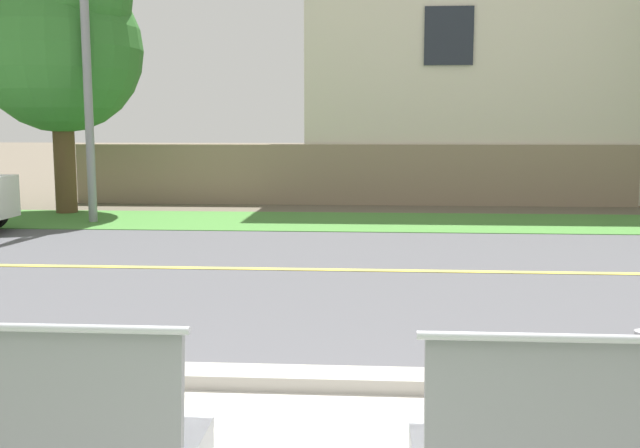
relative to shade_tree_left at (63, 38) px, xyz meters
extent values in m
plane|color=#665B4C|center=(6.00, -4.19, -3.61)|extent=(140.00, 140.00, 0.00)
cube|color=#ADA89E|center=(6.00, -9.84, -3.55)|extent=(44.00, 0.30, 0.11)
cube|color=#515156|center=(6.00, -5.69, -3.60)|extent=(52.00, 8.00, 0.01)
cube|color=#E0CC4C|center=(6.00, -5.69, -3.60)|extent=(48.00, 0.14, 0.01)
cube|color=#478438|center=(6.00, -0.96, -3.60)|extent=(48.00, 2.80, 0.02)
cube|color=#9EA0A8|center=(4.61, -11.69, -3.18)|extent=(1.86, 0.44, 0.05)
cylinder|color=gray|center=(1.01, -1.36, 0.12)|extent=(0.16, 0.16, 7.46)
cylinder|color=brown|center=(-0.11, 0.06, -2.55)|extent=(0.44, 0.44, 2.11)
sphere|color=#33752D|center=(-0.11, 0.06, -0.24)|extent=(3.37, 3.37, 3.37)
cube|color=gray|center=(5.83, 2.19, -2.91)|extent=(13.00, 0.36, 1.40)
cube|color=beige|center=(10.70, 5.39, -0.12)|extent=(11.92, 6.40, 6.98)
cube|color=#232833|center=(8.02, 2.16, 0.23)|extent=(1.10, 0.06, 1.30)
camera|label=1|loc=(6.26, -14.71, -1.79)|focal=40.67mm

